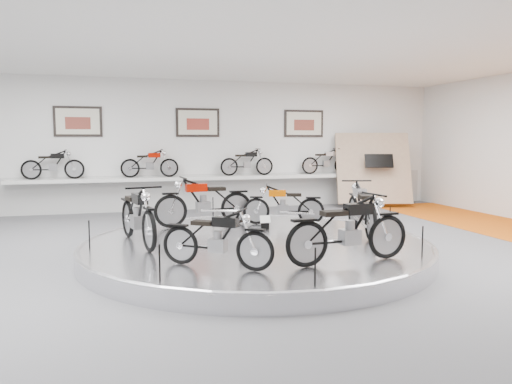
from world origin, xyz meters
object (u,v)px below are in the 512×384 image
object	(u,v)px
bike_c	(137,214)
bike_f	(361,208)
shelf	(200,178)
bike_b	(204,201)
bike_e	(349,229)
bike_d	(217,238)
display_platform	(256,249)
bike_a	(284,204)

from	to	relation	value
bike_c	bike_f	bearing A→B (deg)	74.59
shelf	bike_b	bearing A→B (deg)	-98.16
bike_c	bike_e	world-z (taller)	bike_c
shelf	bike_d	distance (m)	8.20
shelf	bike_e	xyz separation A→B (m)	(0.90, -8.38, -0.17)
display_platform	bike_a	bearing A→B (deg)	55.75
bike_b	bike_f	bearing A→B (deg)	142.82
bike_b	bike_c	xyz separation A→B (m)	(-1.48, -1.56, -0.00)
display_platform	shelf	size ratio (longest dim) A/B	0.58
shelf	bike_b	size ratio (longest dim) A/B	5.96
shelf	bike_c	bearing A→B (deg)	-109.23
bike_a	bike_d	xyz separation A→B (m)	(-2.16, -3.30, -0.00)
bike_c	bike_e	size ratio (longest dim) A/B	1.02
bike_a	bike_f	size ratio (longest dim) A/B	0.85
display_platform	bike_b	size ratio (longest dim) A/B	3.47
bike_f	bike_b	bearing A→B (deg)	71.18
bike_d	bike_f	bearing A→B (deg)	64.42
bike_b	bike_c	bearing A→B (deg)	41.85
bike_e	bike_f	distance (m)	2.41
bike_d	display_platform	bearing A→B (deg)	93.54
bike_a	bike_c	world-z (taller)	bike_c
bike_c	bike_d	distance (m)	2.28
bike_b	bike_d	world-z (taller)	bike_b
bike_a	bike_b	size ratio (longest dim) A/B	0.82
display_platform	bike_c	bearing A→B (deg)	171.88
bike_a	bike_f	bearing A→B (deg)	143.71
bike_d	bike_e	distance (m)	2.01
display_platform	shelf	xyz separation A→B (m)	(0.00, 6.40, 0.85)
bike_e	bike_f	size ratio (longest dim) A/B	1.00
shelf	bike_f	world-z (taller)	bike_f
shelf	bike_e	bearing A→B (deg)	-83.85
bike_a	bike_f	xyz separation A→B (m)	(1.11, -1.52, 0.08)
display_platform	shelf	distance (m)	6.46
bike_d	bike_e	size ratio (longest dim) A/B	0.84
shelf	bike_b	distance (m)	4.58
display_platform	bike_f	world-z (taller)	bike_f
bike_f	bike_c	bearing A→B (deg)	100.44
bike_c	bike_b	bearing A→B (deg)	124.37
shelf	bike_d	size ratio (longest dim) A/B	7.30
shelf	bike_a	bearing A→B (deg)	-77.38
shelf	bike_d	world-z (taller)	bike_d
display_platform	bike_e	bearing A→B (deg)	-65.47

